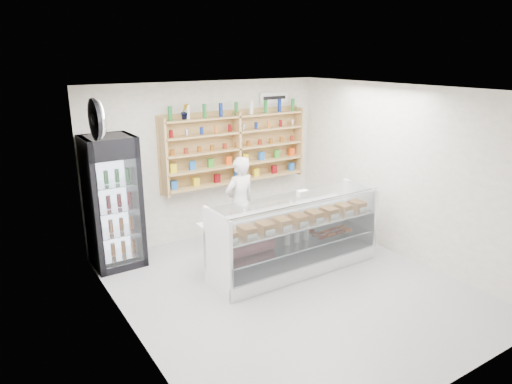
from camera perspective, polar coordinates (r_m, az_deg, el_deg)
room at (r=6.21m, az=4.55°, el=-0.41°), size 5.00×5.00×5.00m
display_counter at (r=7.17m, az=4.76°, el=-7.09°), size 2.73×0.81×1.19m
shop_worker at (r=7.78m, az=-2.04°, el=-1.37°), size 0.64×0.46×1.61m
drinks_cooler at (r=7.40m, az=-17.44°, el=-1.21°), size 0.76×0.74×2.07m
wall_shelving at (r=8.32m, az=-2.41°, el=5.45°), size 2.84×0.28×1.33m
potted_plant at (r=7.76m, az=-8.85°, el=9.92°), size 0.18×0.16×0.26m
security_mirror at (r=6.13m, az=-19.08°, el=8.57°), size 0.15×0.50×0.50m
wall_sign at (r=8.79m, az=2.26°, el=11.70°), size 0.62×0.03×0.20m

